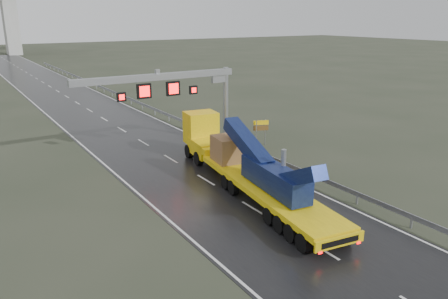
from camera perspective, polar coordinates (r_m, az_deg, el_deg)
ground at (r=25.25m, az=9.38°, el=-10.88°), size 400.00×400.00×0.00m
road at (r=59.56m, az=-17.15°, el=4.90°), size 11.00×200.00×0.02m
guardrail at (r=52.22m, az=-7.69°, el=4.67°), size 0.20×140.00×1.40m
sign_gantry at (r=38.98m, az=-5.75°, el=7.91°), size 14.90×1.20×7.42m
heavy_haul_truck at (r=31.75m, az=1.75°, el=-1.18°), size 5.56×20.08×4.67m
exit_sign_pair at (r=41.02m, az=4.84°, el=2.86°), size 1.36×0.61×2.48m
striped_barrier at (r=42.36m, az=1.33°, el=1.73°), size 0.75×0.58×1.13m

